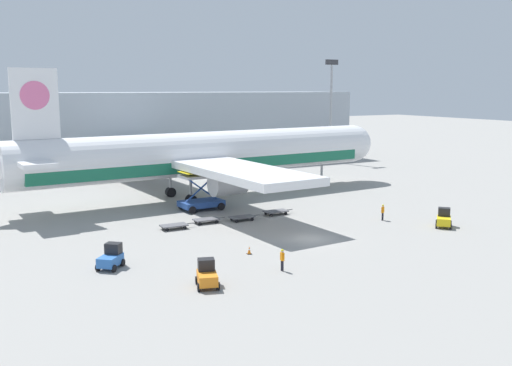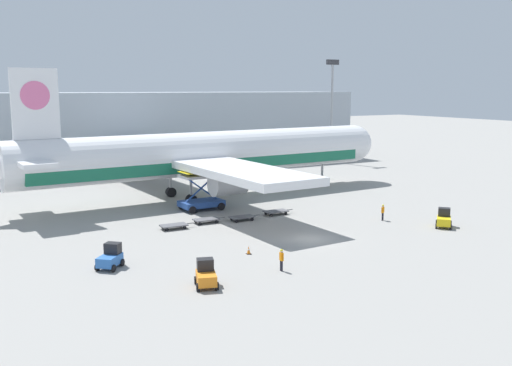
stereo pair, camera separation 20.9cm
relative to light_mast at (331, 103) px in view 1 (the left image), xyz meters
The scene contains 15 objects.
ground_plane 61.73m from the light_mast, 128.53° to the right, with size 400.00×400.00×0.00m, color gray.
terminal_building 39.49m from the light_mast, 160.50° to the left, with size 90.00×18.20×14.00m.
light_mast is the anchor object (origin of this frame).
airplane_main 44.80m from the light_mast, 149.40° to the right, with size 58.10×48.35×17.00m.
scissor_lift_loader 51.83m from the light_mast, 144.72° to the right, with size 5.35×3.60×4.80m.
baggage_tug_foreground 56.13m from the light_mast, 113.97° to the right, with size 2.76×2.70×2.00m.
baggage_tug_mid 74.91m from the light_mast, 140.82° to the right, with size 2.70×2.77×2.00m.
baggage_tug_far 76.60m from the light_mast, 133.71° to the right, with size 2.25×2.75×2.00m.
baggage_dolly_lead 61.70m from the light_mast, 142.43° to the right, with size 3.72×1.56×0.48m.
baggage_dolly_second 58.02m from the light_mast, 140.54° to the right, with size 3.72×1.56×0.48m.
baggage_dolly_third 55.64m from the light_mast, 137.15° to the right, with size 3.72×1.56×0.48m.
baggage_dolly_trail 51.71m from the light_mast, 133.95° to the right, with size 3.72×1.56×0.48m.
ground_crew_near 52.86m from the light_mast, 120.18° to the right, with size 0.53×0.35×1.84m.
ground_crew_far 71.83m from the light_mast, 129.87° to the right, with size 0.24×0.57×1.85m.
traffic_cone_near 67.85m from the light_mast, 132.93° to the right, with size 0.40×0.40×0.74m.
Camera 1 is at (-31.65, -45.01, 14.72)m, focal length 40.00 mm.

